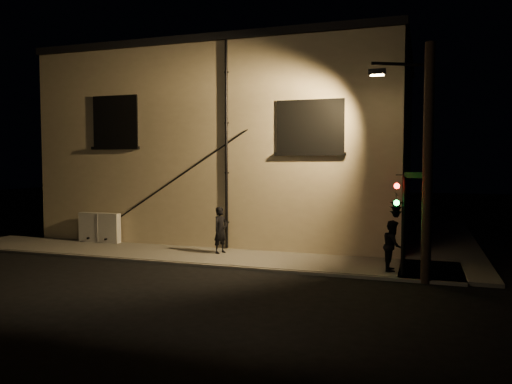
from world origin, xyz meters
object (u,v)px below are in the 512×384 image
(utility_cabinet, at_px, (100,227))
(pedestrian_b, at_px, (393,246))
(pedestrian_a, at_px, (221,230))
(traffic_signal, at_px, (397,206))
(streetlamp_pole, at_px, (424,157))

(utility_cabinet, xyz_separation_m, pedestrian_b, (12.52, -1.82, 0.18))
(utility_cabinet, distance_m, pedestrian_b, 12.66)
(pedestrian_a, height_order, pedestrian_b, pedestrian_a)
(pedestrian_b, distance_m, traffic_signal, 1.51)
(traffic_signal, bearing_deg, pedestrian_b, 101.04)
(pedestrian_b, xyz_separation_m, streetlamp_pole, (0.91, -0.85, 2.86))
(pedestrian_a, height_order, streetlamp_pole, streetlamp_pole)
(pedestrian_b, xyz_separation_m, traffic_signal, (0.14, -0.70, 1.34))
(streetlamp_pole, bearing_deg, traffic_signal, 168.48)
(pedestrian_a, relative_size, traffic_signal, 0.56)
(pedestrian_a, bearing_deg, utility_cabinet, 104.97)
(pedestrian_a, bearing_deg, traffic_signal, -83.10)
(streetlamp_pole, bearing_deg, pedestrian_a, 165.34)
(utility_cabinet, height_order, traffic_signal, traffic_signal)
(pedestrian_a, distance_m, traffic_signal, 6.97)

